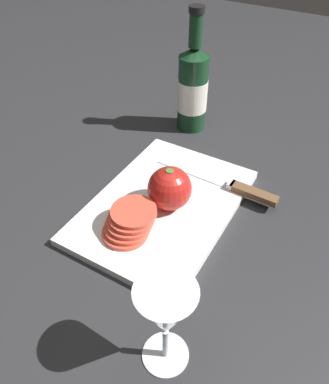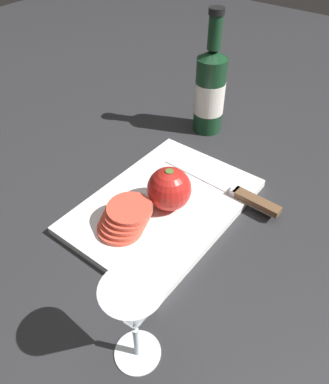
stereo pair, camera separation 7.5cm
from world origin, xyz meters
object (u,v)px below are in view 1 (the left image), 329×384
at_px(wine_bottle, 193,88).
at_px(knife, 241,189).
at_px(tomato_slice_stack_near, 129,222).
at_px(whole_tomato, 170,188).
at_px(wine_glass, 166,315).

relative_size(wine_bottle, knife, 1.07).
bearing_deg(knife, tomato_slice_stack_near, 57.66).
distance_m(knife, tomato_slice_stack_near, 0.25).
bearing_deg(whole_tomato, knife, -45.00).
relative_size(knife, tomato_slice_stack_near, 2.51).
xyz_separation_m(wine_glass, knife, (0.38, 0.03, -0.09)).
relative_size(wine_bottle, wine_glass, 1.84).
relative_size(whole_tomato, tomato_slice_stack_near, 0.79).
bearing_deg(wine_bottle, whole_tomato, -160.56).
height_order(wine_glass, knife, wine_glass).
xyz_separation_m(wine_bottle, wine_glass, (-0.58, -0.25, 0.00)).
distance_m(wine_bottle, wine_glass, 0.63).
bearing_deg(wine_bottle, knife, -132.13).
height_order(wine_bottle, knife, wine_bottle).
bearing_deg(tomato_slice_stack_near, wine_bottle, 10.96).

